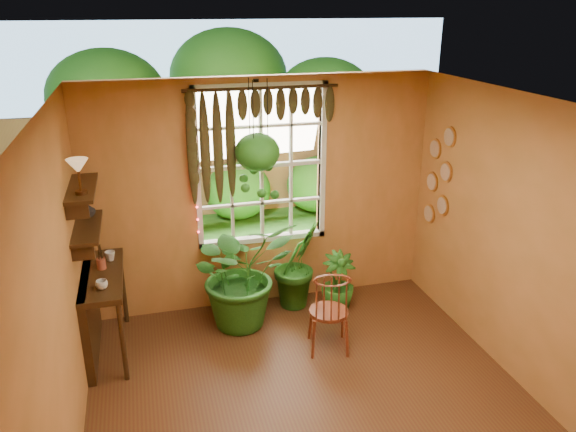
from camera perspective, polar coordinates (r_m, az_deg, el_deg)
The scene contains 23 objects.
floor at distance 5.24m, azimuth 3.37°, elevation -20.05°, with size 4.50×4.50×0.00m, color #502F16.
ceiling at distance 4.03m, azimuth 4.19°, elevation 10.40°, with size 4.50×4.50×0.00m, color white.
wall_back at distance 6.48m, azimuth -2.62°, elevation 2.10°, with size 4.00×4.00×0.00m, color #CD8646.
wall_left at distance 4.33m, azimuth -22.58°, elevation -9.55°, with size 4.50×4.50×0.00m, color #CD8646.
wall_right at distance 5.41m, azimuth 24.29°, elevation -3.70°, with size 4.50×4.50×0.00m, color #CD8646.
window at distance 6.40m, azimuth -2.74°, elevation 5.15°, with size 1.52×0.10×1.86m.
valance_vine at distance 6.14m, azimuth -3.36°, elevation 9.99°, with size 1.70×0.12×1.10m.
string_lights at distance 6.19m, azimuth -9.47°, elevation 4.82°, with size 0.03×0.03×1.54m, color #FF2633, non-canonical shape.
wall_plates at distance 6.70m, azimuth 15.03°, elevation 3.84°, with size 0.04×0.32×1.10m, color beige, non-canonical shape.
counter_ledge at distance 6.10m, azimuth -19.08°, elevation -8.57°, with size 0.40×1.20×0.90m.
shelf_lower at distance 5.74m, azimuth -19.72°, elevation -1.12°, with size 0.25×0.90×0.04m, color #3C2710.
shelf_upper at distance 5.61m, azimuth -20.21°, elevation 2.67°, with size 0.25×0.90×0.04m, color #3C2710.
backyard at distance 10.94m, azimuth -6.76°, elevation 9.37°, with size 14.00×10.00×12.00m.
windsor_chair at distance 5.95m, azimuth 4.18°, elevation -10.76°, with size 0.49×0.51×1.10m.
potted_plant_left at distance 6.26m, azimuth -4.72°, elevation -5.72°, with size 1.14×0.99×1.27m, color #155115.
potted_plant_mid at distance 6.67m, azimuth 1.00°, elevation -4.88°, with size 0.59×0.47×1.07m, color #155115.
potted_plant_right at distance 6.67m, azimuth 5.08°, elevation -6.68°, with size 0.40×0.40×0.71m, color #155115.
hanging_basket at distance 6.10m, azimuth -3.12°, elevation 6.25°, with size 0.49×0.49×1.32m.
cup_a at distance 5.60m, azimuth -18.40°, elevation -6.64°, with size 0.11×0.11×0.09m, color silver.
cup_b at distance 6.17m, azimuth -17.63°, elevation -3.89°, with size 0.11×0.11×0.10m, color beige.
brush_jar at distance 5.97m, azimuth -18.52°, elevation -3.96°, with size 0.09×0.09×0.34m.
shelf_vase at distance 5.96m, azimuth -19.62°, elevation 0.60°, with size 0.14×0.14×0.14m, color #B2AD99.
tiffany_lamp at distance 5.32m, azimuth -20.56°, elevation 4.56°, with size 0.19×0.19×0.32m.
Camera 1 is at (-1.31, -3.74, 3.42)m, focal length 35.00 mm.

